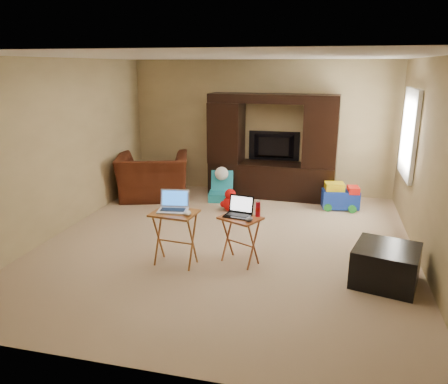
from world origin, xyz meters
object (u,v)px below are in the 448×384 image
(mouse_right, at_px, (249,219))
(laptop_left, at_px, (173,202))
(child_rocker, at_px, (220,186))
(laptop_right, at_px, (238,207))
(push_toy, at_px, (341,196))
(water_bottle, at_px, (258,209))
(recliner, at_px, (153,177))
(plush_toy, at_px, (230,200))
(television, at_px, (274,147))
(tray_table_right, at_px, (240,240))
(ottoman, at_px, (386,265))
(mouse_left, at_px, (187,213))
(tray_table_left, at_px, (175,238))
(entertainment_center, at_px, (272,147))

(mouse_right, bearing_deg, laptop_left, -174.90)
(child_rocker, distance_m, laptop_right, 2.66)
(push_toy, bearing_deg, water_bottle, -122.28)
(recliner, bearing_deg, plush_toy, 147.40)
(laptop_right, distance_m, mouse_right, 0.24)
(television, bearing_deg, plush_toy, 65.08)
(water_bottle, bearing_deg, laptop_left, -164.21)
(push_toy, relative_size, tray_table_right, 1.04)
(tray_table_right, bearing_deg, mouse_right, -17.27)
(ottoman, distance_m, laptop_left, 2.58)
(laptop_left, xyz_separation_m, laptop_right, (0.76, 0.22, -0.08))
(recliner, xyz_separation_m, tray_table_right, (2.14, -2.35, -0.11))
(television, height_order, plush_toy, television)
(recliner, relative_size, laptop_right, 4.00)
(plush_toy, bearing_deg, ottoman, -42.41)
(television, distance_m, child_rocker, 1.30)
(television, distance_m, laptop_right, 3.20)
(ottoman, height_order, mouse_left, mouse_left)
(ottoman, xyz_separation_m, laptop_left, (-2.51, -0.06, 0.58))
(television, distance_m, mouse_left, 3.57)
(tray_table_left, height_order, tray_table_right, tray_table_left)
(television, relative_size, tray_table_left, 1.42)
(television, bearing_deg, mouse_right, 91.18)
(entertainment_center, height_order, laptop_right, entertainment_center)
(mouse_left, bearing_deg, television, 81.10)
(tray_table_left, distance_m, mouse_right, 0.95)
(tray_table_left, height_order, mouse_right, tray_table_left)
(tray_table_right, height_order, laptop_left, laptop_left)
(mouse_right, bearing_deg, television, 92.74)
(laptop_right, bearing_deg, mouse_right, -30.42)
(ottoman, bearing_deg, laptop_right, 174.80)
(plush_toy, height_order, tray_table_left, tray_table_left)
(television, relative_size, tray_table_right, 1.60)
(child_rocker, bearing_deg, mouse_right, -78.05)
(mouse_left, height_order, water_bottle, water_bottle)
(recliner, bearing_deg, water_bottle, 117.63)
(child_rocker, xyz_separation_m, push_toy, (2.14, 0.01, -0.03))
(tray_table_right, xyz_separation_m, water_bottle, (0.20, 0.08, 0.39))
(push_toy, distance_m, ottoman, 2.69)
(entertainment_center, bearing_deg, laptop_left, -101.23)
(ottoman, bearing_deg, television, 117.39)
(mouse_left, bearing_deg, mouse_right, 14.44)
(push_toy, bearing_deg, laptop_left, -136.05)
(entertainment_center, distance_m, ottoman, 3.66)
(television, relative_size, mouse_right, 7.89)
(entertainment_center, height_order, water_bottle, entertainment_center)
(mouse_left, bearing_deg, laptop_left, 155.56)
(laptop_right, bearing_deg, plush_toy, 114.62)
(recliner, xyz_separation_m, plush_toy, (1.56, -0.40, -0.21))
(recliner, relative_size, child_rocker, 2.36)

